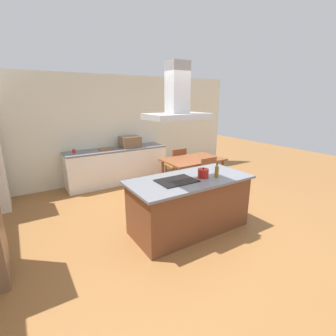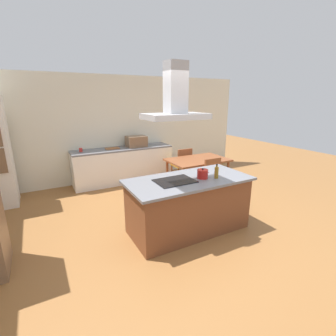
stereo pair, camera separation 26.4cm
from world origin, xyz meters
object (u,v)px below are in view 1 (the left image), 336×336
chair_facing_island (211,176)px  range_hood (177,101)px  countertop_microwave (130,142)px  coffee_mug_red (74,151)px  tea_kettle (203,173)px  cooktop (177,181)px  dining_table (193,162)px  olive_oil_bottle (217,171)px  cutting_board (106,149)px  chair_facing_back_wall (177,162)px

chair_facing_island → range_hood: size_ratio=0.99×
countertop_microwave → coffee_mug_red: size_ratio=5.56×
coffee_mug_red → tea_kettle: bearing=-65.4°
cooktop → tea_kettle: (0.47, -0.08, 0.07)m
countertop_microwave → dining_table: (0.99, -1.40, -0.37)m
tea_kettle → countertop_microwave: 2.96m
dining_table → range_hood: (-1.48, -1.48, 1.43)m
chair_facing_island → coffee_mug_red: bearing=138.6°
olive_oil_bottle → countertop_microwave: bearing=93.2°
coffee_mug_red → dining_table: size_ratio=0.06×
dining_table → chair_facing_island: bearing=-90.0°
olive_oil_bottle → cutting_board: 3.22m
countertop_microwave → chair_facing_island: size_ratio=0.56×
coffee_mug_red → chair_facing_back_wall: (2.39, -0.78, -0.44)m
countertop_microwave → cutting_board: 0.65m
cooktop → cutting_board: (-0.14, 2.93, 0.00)m
tea_kettle → chair_facing_back_wall: (1.01, 2.22, -0.46)m
tea_kettle → chair_facing_island: bearing=41.4°
countertop_microwave → cutting_board: (-0.63, 0.05, -0.13)m
tea_kettle → cutting_board: size_ratio=0.67×
countertop_microwave → range_hood: size_ratio=0.56×
chair_facing_back_wall → range_hood: (-1.48, -2.15, 1.59)m
range_hood → cutting_board: bearing=92.7°
cooktop → countertop_microwave: 2.93m
cooktop → chair_facing_back_wall: size_ratio=0.67×
range_hood → cooktop: bearing=0.0°
tea_kettle → range_hood: bearing=170.5°
cooktop → dining_table: size_ratio=0.43×
chair_facing_back_wall → range_hood: size_ratio=0.99×
cutting_board → dining_table: bearing=-41.8°
countertop_microwave → olive_oil_bottle: bearing=-86.8°
range_hood → tea_kettle: bearing=-9.5°
cooktop → chair_facing_back_wall: cooktop is taller
cutting_board → dining_table: size_ratio=0.24×
dining_table → coffee_mug_red: bearing=148.9°
cooktop → range_hood: bearing=0.0°
olive_oil_bottle → countertop_microwave: 3.07m
cutting_board → chair_facing_back_wall: size_ratio=0.38×
coffee_mug_red → countertop_microwave: bearing=-1.8°
chair_facing_back_wall → cooktop: bearing=-124.6°
chair_facing_island → range_hood: bearing=-151.2°
cutting_board → coffee_mug_red: bearing=-179.5°
chair_facing_back_wall → coffee_mug_red: bearing=162.0°
countertop_microwave → dining_table: bearing=-54.8°
tea_kettle → dining_table: 1.88m
cooktop → chair_facing_island: (1.48, 0.81, -0.40)m
dining_table → chair_facing_island: 0.68m
tea_kettle → coffee_mug_red: size_ratio=2.52×
coffee_mug_red → chair_facing_island: coffee_mug_red is taller
cutting_board → chair_facing_island: size_ratio=0.38×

